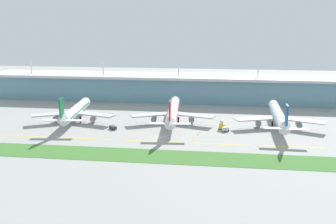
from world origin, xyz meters
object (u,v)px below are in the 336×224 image
(airliner_near, at_px, (75,111))
(airliner_middle, at_px, (173,112))
(safety_cone_nose_front, at_px, (200,132))
(pushback_tug, at_px, (113,127))
(safety_cone_left_wingtip, at_px, (198,134))
(fuel_truck, at_px, (222,124))
(airliner_far, at_px, (279,116))
(baggage_cart, at_px, (226,129))

(airliner_near, distance_m, airliner_middle, 56.62)
(airliner_middle, xyz_separation_m, safety_cone_nose_front, (16.82, -19.98, -6.11))
(pushback_tug, bearing_deg, safety_cone_left_wingtip, -6.00)
(safety_cone_left_wingtip, bearing_deg, safety_cone_nose_front, 73.87)
(fuel_truck, height_order, pushback_tug, fuel_truck)
(airliner_far, height_order, safety_cone_left_wingtip, airliner_far)
(baggage_cart, distance_m, safety_cone_left_wingtip, 16.74)
(airliner_middle, distance_m, pushback_tug, 36.16)
(airliner_near, xyz_separation_m, fuel_truck, (84.49, -3.07, -4.18))
(pushback_tug, bearing_deg, baggage_cart, 3.51)
(airliner_middle, relative_size, airliner_far, 1.03)
(airliner_far, bearing_deg, safety_cone_left_wingtip, -154.27)
(airliner_near, height_order, fuel_truck, airliner_near)
(airliner_middle, relative_size, fuel_truck, 9.60)
(airliner_far, bearing_deg, safety_cone_nose_front, -157.89)
(safety_cone_nose_front, bearing_deg, baggage_cart, 20.16)
(airliner_near, xyz_separation_m, pushback_tug, (25.89, -12.84, -5.34))
(fuel_truck, distance_m, pushback_tug, 59.42)
(pushback_tug, xyz_separation_m, safety_cone_nose_front, (47.23, -1.16, -0.75))
(pushback_tug, bearing_deg, airliner_middle, 31.74)
(baggage_cart, xyz_separation_m, pushback_tug, (-60.51, -3.71, -0.16))
(baggage_cart, relative_size, pushback_tug, 0.81)
(fuel_truck, relative_size, baggage_cart, 1.87)
(safety_cone_nose_front, bearing_deg, airliner_middle, 130.09)
(airliner_far, xyz_separation_m, safety_cone_left_wingtip, (-43.09, -20.76, -6.10))
(fuel_truck, xyz_separation_m, pushback_tug, (-58.60, -9.78, -1.16))
(airliner_near, bearing_deg, safety_cone_left_wingtip, -13.80)
(baggage_cart, distance_m, safety_cone_nose_front, 14.18)
(baggage_cart, bearing_deg, airliner_far, 23.00)
(airliner_middle, xyz_separation_m, fuel_truck, (28.18, -9.04, -4.19))
(fuel_truck, height_order, baggage_cart, fuel_truck)
(airliner_far, height_order, fuel_truck, airliner_far)
(fuel_truck, bearing_deg, pushback_tug, -170.53)
(airliner_far, distance_m, baggage_cart, 31.65)
(pushback_tug, bearing_deg, airliner_far, 10.11)
(airliner_middle, bearing_deg, airliner_near, -173.95)
(fuel_truck, distance_m, safety_cone_left_wingtip, 19.30)
(airliner_near, distance_m, fuel_truck, 84.65)
(fuel_truck, relative_size, safety_cone_left_wingtip, 10.53)
(airliner_far, bearing_deg, fuel_truck, -168.69)
(fuel_truck, bearing_deg, safety_cone_nose_front, -136.09)
(airliner_middle, distance_m, fuel_truck, 29.89)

